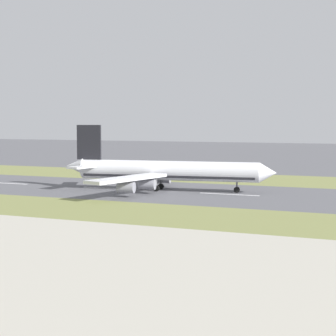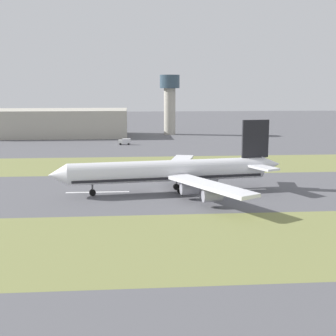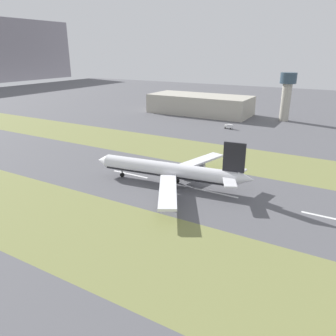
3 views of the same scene
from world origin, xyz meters
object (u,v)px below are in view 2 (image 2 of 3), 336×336
at_px(control_tower, 170,98).
at_px(airplane_main_jet, 175,171).
at_px(terminal_building, 54,123).
at_px(service_truck, 125,141).

bearing_deg(control_tower, airplane_main_jet, 175.70).
relative_size(airplane_main_jet, terminal_building, 0.78).
bearing_deg(airplane_main_jet, terminal_building, 20.85).
bearing_deg(terminal_building, service_truck, -135.61).
height_order(airplane_main_jet, terminal_building, airplane_main_jet).
distance_m(airplane_main_jet, terminal_building, 160.79).
bearing_deg(service_truck, control_tower, -29.22).
height_order(airplane_main_jet, control_tower, control_tower).
height_order(airplane_main_jet, service_truck, airplane_main_jet).
xyz_separation_m(airplane_main_jet, terminal_building, (150.25, 57.23, 1.84)).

